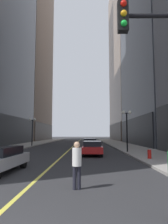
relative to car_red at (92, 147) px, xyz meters
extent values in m
plane|color=#2D2D30|center=(-2.71, 18.25, -0.72)|extent=(200.00, 200.00, 0.00)
cube|color=#9E9991|center=(-10.96, 18.25, -0.65)|extent=(4.50, 78.00, 0.15)
cube|color=#9E9991|center=(5.54, 18.25, -0.65)|extent=(4.50, 78.00, 0.15)
cube|color=#E5D64C|center=(-2.71, 18.25, -0.72)|extent=(0.16, 70.00, 0.01)
cube|color=#212327|center=(-13.31, 17.75, 1.78)|extent=(0.50, 22.80, 5.00)
cube|color=gray|center=(-19.79, 43.25, 34.48)|extent=(13.16, 26.00, 70.40)
cube|color=#332A23|center=(-13.31, 43.25, 1.78)|extent=(0.50, 24.70, 5.00)
cube|color=black|center=(7.89, 17.75, 1.65)|extent=(0.50, 22.80, 4.73)
cube|color=gray|center=(15.16, 43.25, 24.91)|extent=(14.75, 26.00, 51.27)
cube|color=#332A23|center=(7.89, 43.25, 1.78)|extent=(0.50, 24.70, 5.00)
cylinder|color=black|center=(-4.21, -7.35, -0.40)|extent=(0.25, 0.65, 0.64)
cube|color=#B21919|center=(0.00, 0.07, -0.13)|extent=(1.92, 4.77, 0.55)
cube|color=black|center=(0.00, -0.17, 0.35)|extent=(1.65, 2.68, 0.50)
cylinder|color=black|center=(-0.74, 1.74, -0.40)|extent=(0.24, 0.65, 0.64)
cylinder|color=black|center=(0.82, 1.70, -0.40)|extent=(0.24, 0.65, 0.64)
cylinder|color=black|center=(-0.82, -1.56, -0.40)|extent=(0.24, 0.65, 0.64)
cylinder|color=black|center=(0.74, -1.60, -0.40)|extent=(0.24, 0.65, 0.64)
cube|color=#141E4C|center=(-0.12, 10.50, -0.13)|extent=(1.97, 4.35, 0.55)
cube|color=black|center=(-0.11, 10.29, 0.35)|extent=(1.71, 2.45, 0.50)
cylinder|color=black|center=(-0.97, 12.00, -0.40)|extent=(0.23, 0.64, 0.64)
cylinder|color=black|center=(0.67, 12.03, -0.40)|extent=(0.23, 0.64, 0.64)
cylinder|color=black|center=(-0.90, 8.98, -0.40)|extent=(0.23, 0.64, 0.64)
cylinder|color=black|center=(0.73, 9.01, -0.40)|extent=(0.23, 0.64, 0.64)
cylinder|color=black|center=(-0.79, -11.99, -0.31)|extent=(0.14, 0.14, 0.83)
cylinder|color=black|center=(-0.95, -12.02, -0.31)|extent=(0.14, 0.14, 0.83)
cylinder|color=silver|center=(-0.87, -12.00, 0.44)|extent=(0.39, 0.39, 0.66)
sphere|color=tan|center=(-0.87, -12.00, 0.88)|extent=(0.22, 0.22, 0.22)
cube|color=black|center=(0.49, -14.34, 4.48)|extent=(0.28, 0.24, 0.90)
sphere|color=red|center=(0.49, -14.48, 4.76)|extent=(0.17, 0.17, 0.17)
sphere|color=orange|center=(0.49, -14.48, 4.48)|extent=(0.17, 0.17, 0.17)
sphere|color=green|center=(0.49, -14.48, 4.20)|extent=(0.17, 0.17, 0.17)
cylinder|color=black|center=(-9.11, 13.14, 1.38)|extent=(0.14, 0.14, 4.20)
cylinder|color=black|center=(-9.11, 13.14, 3.43)|extent=(0.80, 0.06, 0.06)
sphere|color=white|center=(-9.46, 13.14, 3.53)|extent=(0.36, 0.36, 0.36)
sphere|color=white|center=(-8.76, 13.14, 3.53)|extent=(0.36, 0.36, 0.36)
cylinder|color=black|center=(3.69, 2.27, 1.38)|extent=(0.14, 0.14, 4.20)
cylinder|color=black|center=(3.69, 2.27, 3.43)|extent=(0.80, 0.06, 0.06)
sphere|color=white|center=(3.34, 2.27, 3.53)|extent=(0.36, 0.36, 0.36)
sphere|color=white|center=(4.04, 2.27, 3.53)|extent=(0.36, 0.36, 0.36)
cylinder|color=red|center=(4.19, -3.77, -0.32)|extent=(0.28, 0.28, 0.80)
camera|label=1|loc=(-0.50, -19.78, 1.28)|focal=33.61mm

